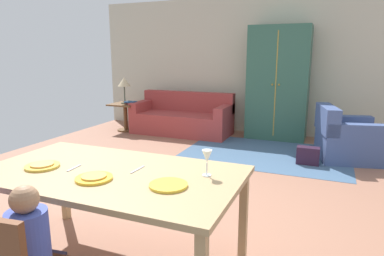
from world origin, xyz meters
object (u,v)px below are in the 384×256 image
at_px(couch, 183,119).
at_px(armoire, 278,83).
at_px(plate_near_child, 94,178).
at_px(book_lower, 132,103).
at_px(wine_glass, 207,157).
at_px(book_upper, 130,102).
at_px(plate_near_woman, 168,185).
at_px(table_lamp, 124,83).
at_px(side_table, 125,113).
at_px(plate_near_man, 42,166).
at_px(dining_table, 110,180).
at_px(handbag, 308,156).
at_px(armchair, 345,139).

height_order(couch, armoire, armoire).
height_order(plate_near_child, armoire, armoire).
xyz_separation_m(armoire, book_lower, (-2.87, -0.55, -0.46)).
xyz_separation_m(wine_glass, book_upper, (-3.05, 3.83, -0.27)).
bearing_deg(plate_near_woman, table_lamp, 126.34).
bearing_deg(book_upper, plate_near_woman, -54.87).
bearing_deg(side_table, plate_near_man, -64.29).
xyz_separation_m(dining_table, table_lamp, (-2.52, 4.03, 0.31)).
xyz_separation_m(armoire, table_lamp, (-3.03, -0.56, -0.04)).
xyz_separation_m(couch, armoire, (1.83, 0.30, 0.75)).
bearing_deg(handbag, book_upper, 166.19).
relative_size(dining_table, plate_near_child, 7.56).
bearing_deg(book_lower, couch, 13.62).
bearing_deg(table_lamp, book_upper, -8.55).
xyz_separation_m(plate_near_child, armchair, (1.70, 3.80, -0.45)).
xyz_separation_m(plate_near_woman, wine_glass, (0.16, 0.28, 0.12)).
distance_m(wine_glass, table_lamp, 5.01).
relative_size(dining_table, armoire, 0.90).
bearing_deg(plate_near_child, armchair, 65.89).
height_order(side_table, table_lamp, table_lamp).
distance_m(dining_table, plate_near_child, 0.19).
bearing_deg(plate_near_woman, handbag, 78.08).
relative_size(plate_near_child, armchair, 0.24).
xyz_separation_m(plate_near_man, wine_glass, (1.20, 0.30, 0.12)).
height_order(plate_near_child, wine_glass, wine_glass).
height_order(dining_table, plate_near_child, plate_near_child).
xyz_separation_m(armchair, armoire, (-1.19, 0.97, 0.73)).
bearing_deg(plate_near_man, plate_near_woman, 1.10).
height_order(wine_glass, armchair, wine_glass).
distance_m(plate_near_child, table_lamp, 4.91).
bearing_deg(plate_near_child, handbag, 70.04).
distance_m(plate_near_woman, book_lower, 5.04).
xyz_separation_m(couch, book_upper, (-1.05, -0.28, 0.32)).
bearing_deg(armoire, plate_near_child, -96.09).
distance_m(wine_glass, book_lower, 4.92).
relative_size(dining_table, plate_near_man, 7.56).
xyz_separation_m(plate_near_man, armoire, (1.03, 4.71, 0.28)).
xyz_separation_m(wine_glass, side_table, (-3.20, 3.85, -0.52)).
xyz_separation_m(armchair, book_upper, (-4.07, 0.39, 0.30)).
distance_m(dining_table, book_lower, 4.67).
distance_m(wine_glass, side_table, 5.03).
bearing_deg(table_lamp, plate_near_man, -64.29).
xyz_separation_m(plate_near_woman, handbag, (0.68, 3.23, -0.64)).
bearing_deg(book_lower, plate_near_woman, -55.16).
relative_size(armchair, armoire, 0.49).
bearing_deg(armchair, plate_near_woman, -107.60).
bearing_deg(table_lamp, couch, 12.16).
distance_m(couch, side_table, 1.23).
bearing_deg(plate_near_man, wine_glass, 14.03).
bearing_deg(plate_near_woman, book_lower, 124.84).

